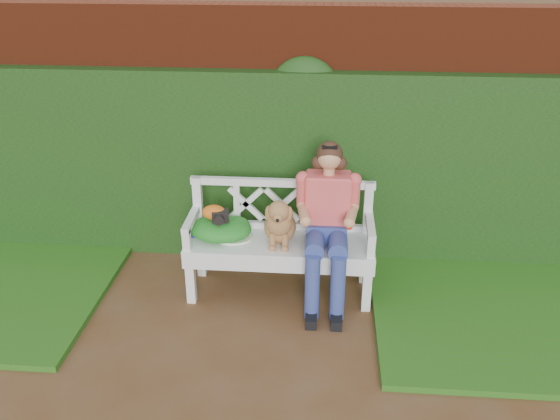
{
  "coord_description": "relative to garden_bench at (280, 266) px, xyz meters",
  "views": [
    {
      "loc": [
        0.68,
        -3.14,
        2.73
      ],
      "look_at": [
        0.34,
        1.04,
        0.75
      ],
      "focal_mm": 38.0,
      "sensor_mm": 36.0,
      "label": 1
    }
  ],
  "objects": [
    {
      "name": "green_bag",
      "position": [
        -0.48,
        0.01,
        0.33
      ],
      "size": [
        0.57,
        0.48,
        0.17
      ],
      "primitive_type": null,
      "rotation": [
        0.0,
        0.0,
        0.21
      ],
      "color": "#237131",
      "rests_on": "garden_bench"
    },
    {
      "name": "ground",
      "position": [
        -0.34,
        -1.04,
        -0.24
      ],
      "size": [
        60.0,
        60.0,
        0.0
      ],
      "primitive_type": "plane",
      "color": "#583218"
    },
    {
      "name": "garden_bench",
      "position": [
        0.0,
        0.0,
        0.0
      ],
      "size": [
        1.6,
        0.66,
        0.48
      ],
      "primitive_type": null,
      "rotation": [
        0.0,
        0.0,
        -0.04
      ],
      "color": "white",
      "rests_on": "ground"
    },
    {
      "name": "brick_wall",
      "position": [
        -0.34,
        0.86,
        0.86
      ],
      "size": [
        10.0,
        0.3,
        2.2
      ],
      "primitive_type": "cube",
      "color": "#62210E",
      "rests_on": "ground"
    },
    {
      "name": "ivy_hedge",
      "position": [
        -0.34,
        0.64,
        0.61
      ],
      "size": [
        10.0,
        0.18,
        1.7
      ],
      "primitive_type": "cube",
      "color": "#245318",
      "rests_on": "ground"
    },
    {
      "name": "dog",
      "position": [
        0.0,
        -0.04,
        0.45
      ],
      "size": [
        0.29,
        0.38,
        0.41
      ],
      "primitive_type": null,
      "rotation": [
        0.0,
        0.0,
        -0.03
      ],
      "color": "olive",
      "rests_on": "garden_bench"
    },
    {
      "name": "baseball_glove",
      "position": [
        -0.53,
        -0.0,
        0.47
      ],
      "size": [
        0.21,
        0.17,
        0.12
      ],
      "primitive_type": "ellipsoid",
      "rotation": [
        0.0,
        0.0,
        -0.15
      ],
      "color": "orange",
      "rests_on": "green_bag"
    },
    {
      "name": "seated_woman",
      "position": [
        0.37,
        -0.02,
        0.38
      ],
      "size": [
        0.55,
        0.72,
        1.24
      ],
      "primitive_type": null,
      "rotation": [
        0.0,
        0.0,
        -0.04
      ],
      "color": "#E03B65",
      "rests_on": "ground"
    },
    {
      "name": "tennis_racket",
      "position": [
        -0.41,
        -0.01,
        0.25
      ],
      "size": [
        0.6,
        0.27,
        0.03
      ],
      "primitive_type": null,
      "rotation": [
        0.0,
        0.0,
        -0.03
      ],
      "color": "white",
      "rests_on": "garden_bench"
    },
    {
      "name": "camera_item",
      "position": [
        -0.47,
        -0.03,
        0.46
      ],
      "size": [
        0.15,
        0.12,
        0.09
      ],
      "primitive_type": "cube",
      "rotation": [
        0.0,
        0.0,
        0.19
      ],
      "color": "black",
      "rests_on": "green_bag"
    },
    {
      "name": "grass_right",
      "position": [
        2.06,
        -0.14,
        -0.21
      ],
      "size": [
        2.6,
        2.0,
        0.05
      ],
      "primitive_type": "cube",
      "color": "#195412",
      "rests_on": "ground"
    }
  ]
}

